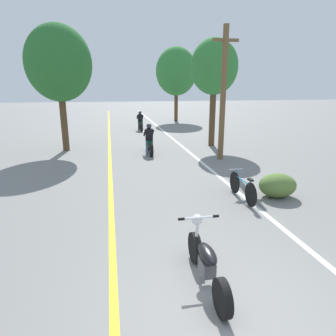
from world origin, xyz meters
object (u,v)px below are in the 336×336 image
motorcycle_rider_far (140,123)px  roadside_tree_right_far (176,72)px  bicycle_parked (242,187)px  motorcycle_foreground (206,261)px  motorcycle_rider_lead (149,142)px  roadside_tree_left (59,64)px  roadside_tree_right_near (214,68)px  utility_pole (223,93)px

motorcycle_rider_far → roadside_tree_right_far: bearing=53.3°
motorcycle_rider_far → bicycle_parked: size_ratio=1.14×
motorcycle_foreground → motorcycle_rider_lead: (0.39, 9.96, 0.15)m
motorcycle_rider_lead → motorcycle_rider_far: motorcycle_rider_lead is taller
roadside_tree_left → roadside_tree_right_near: bearing=-1.3°
roadside_tree_right_near → motorcycle_foreground: roadside_tree_right_near is taller
roadside_tree_right_far → motorcycle_rider_far: roadside_tree_right_far is taller
motorcycle_rider_far → bicycle_parked: bearing=-84.3°
roadside_tree_right_far → roadside_tree_left: roadside_tree_right_far is taller
utility_pole → bicycle_parked: 5.50m
motorcycle_foreground → motorcycle_rider_lead: motorcycle_rider_lead is taller
roadside_tree_right_far → motorcycle_foreground: size_ratio=3.30×
roadside_tree_right_far → motorcycle_rider_lead: bearing=-107.9°
utility_pole → bicycle_parked: (-1.13, -4.77, -2.50)m
utility_pole → motorcycle_rider_lead: bearing=149.3°
roadside_tree_right_far → motorcycle_foreground: (-4.58, -22.98, -3.96)m
utility_pole → motorcycle_rider_far: utility_pole is taller
utility_pole → bicycle_parked: bearing=-103.3°
motorcycle_foreground → roadside_tree_right_far: bearing=78.7°
motorcycle_rider_lead → bicycle_parked: motorcycle_rider_lead is taller
utility_pole → bicycle_parked: utility_pole is taller
roadside_tree_left → bicycle_parked: bearing=-53.8°
utility_pole → motorcycle_rider_far: bearing=104.8°
utility_pole → motorcycle_rider_lead: size_ratio=2.77×
motorcycle_rider_far → bicycle_parked: 14.51m
roadside_tree_right_far → motorcycle_rider_lead: (-4.20, -13.03, -3.81)m
utility_pole → motorcycle_rider_far: 10.27m
roadside_tree_right_far → motorcycle_rider_far: (-3.81, -5.11, -3.83)m
roadside_tree_right_near → roadside_tree_left: roadside_tree_left is taller
roadside_tree_right_near → motorcycle_rider_lead: size_ratio=2.76×
motorcycle_foreground → bicycle_parked: size_ratio=1.12×
roadside_tree_left → motorcycle_rider_lead: roadside_tree_left is taller
bicycle_parked → motorcycle_rider_far: bearing=95.7°
motorcycle_foreground → motorcycle_rider_lead: 9.96m
motorcycle_foreground → bicycle_parked: (2.20, 3.44, -0.04)m
roadside_tree_left → motorcycle_rider_lead: size_ratio=2.98×
motorcycle_foreground → motorcycle_rider_far: (0.77, 17.87, 0.13)m
motorcycle_foreground → motorcycle_rider_far: size_ratio=0.98×
roadside_tree_right_far → motorcycle_foreground: 23.77m
utility_pole → motorcycle_foreground: size_ratio=2.83×
utility_pole → roadside_tree_right_near: utility_pole is taller
roadside_tree_right_near → utility_pole: bearing=-101.7°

